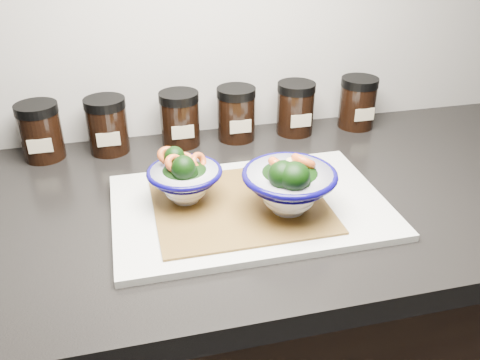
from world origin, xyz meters
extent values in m
cube|color=black|center=(0.00, 1.45, 0.88)|extent=(3.50, 0.60, 0.04)
cube|color=silver|center=(-0.07, 1.40, 0.91)|extent=(0.45, 0.30, 0.01)
cube|color=olive|center=(-0.09, 1.40, 0.91)|extent=(0.28, 0.24, 0.00)
cylinder|color=white|center=(-0.17, 1.43, 0.92)|extent=(0.04, 0.04, 0.01)
ellipsoid|color=white|center=(-0.17, 1.43, 0.93)|extent=(0.07, 0.07, 0.03)
torus|color=#09044C|center=(-0.17, 1.43, 0.97)|extent=(0.12, 0.12, 0.01)
torus|color=#09044C|center=(-0.17, 1.43, 0.96)|extent=(0.10, 0.10, 0.00)
ellipsoid|color=black|center=(-0.17, 1.43, 0.96)|extent=(0.09, 0.09, 0.04)
ellipsoid|color=black|center=(-0.18, 1.45, 0.97)|extent=(0.04, 0.04, 0.04)
cylinder|color=#477233|center=(-0.18, 1.45, 0.96)|extent=(0.01, 0.01, 0.02)
ellipsoid|color=black|center=(-0.18, 1.42, 0.98)|extent=(0.04, 0.04, 0.04)
cylinder|color=#477233|center=(-0.18, 1.42, 0.97)|extent=(0.01, 0.01, 0.02)
ellipsoid|color=black|center=(-0.19, 1.44, 0.97)|extent=(0.03, 0.03, 0.03)
cylinder|color=#477233|center=(-0.19, 1.44, 0.96)|extent=(0.01, 0.01, 0.02)
ellipsoid|color=black|center=(-0.17, 1.42, 0.98)|extent=(0.03, 0.03, 0.03)
cylinder|color=#477233|center=(-0.17, 1.42, 0.97)|extent=(0.01, 0.01, 0.02)
ellipsoid|color=black|center=(-0.18, 1.45, 0.99)|extent=(0.03, 0.03, 0.04)
cylinder|color=#477233|center=(-0.18, 1.45, 0.98)|extent=(0.01, 0.01, 0.02)
torus|color=orange|center=(-0.19, 1.43, 0.99)|extent=(0.04, 0.04, 0.05)
torus|color=orange|center=(-0.19, 1.46, 0.99)|extent=(0.05, 0.03, 0.05)
torus|color=orange|center=(-0.18, 1.42, 0.98)|extent=(0.05, 0.04, 0.05)
torus|color=orange|center=(-0.15, 1.45, 0.98)|extent=(0.05, 0.04, 0.04)
torus|color=orange|center=(-0.17, 1.45, 0.98)|extent=(0.04, 0.04, 0.03)
cylinder|color=#CCBC8E|center=(-0.18, 1.42, 0.98)|extent=(0.02, 0.02, 0.01)
cylinder|color=white|center=(-0.02, 1.37, 0.92)|extent=(0.05, 0.05, 0.01)
ellipsoid|color=white|center=(-0.02, 1.37, 0.94)|extent=(0.08, 0.08, 0.04)
torus|color=#09044C|center=(-0.02, 1.37, 0.98)|extent=(0.15, 0.15, 0.01)
torus|color=#09044C|center=(-0.02, 1.37, 0.96)|extent=(0.12, 0.12, 0.00)
ellipsoid|color=black|center=(-0.02, 1.37, 0.97)|extent=(0.11, 0.11, 0.05)
ellipsoid|color=black|center=(-0.02, 1.33, 0.98)|extent=(0.04, 0.04, 0.04)
cylinder|color=#477233|center=(-0.02, 1.33, 0.97)|extent=(0.01, 0.02, 0.03)
ellipsoid|color=black|center=(-0.02, 1.33, 1.00)|extent=(0.05, 0.05, 0.04)
cylinder|color=#477233|center=(-0.02, 1.33, 0.98)|extent=(0.01, 0.02, 0.03)
ellipsoid|color=black|center=(-0.04, 1.34, 1.00)|extent=(0.04, 0.04, 0.05)
cylinder|color=#477233|center=(-0.04, 1.34, 0.98)|extent=(0.02, 0.02, 0.03)
torus|color=orange|center=(-0.02, 1.33, 1.00)|extent=(0.06, 0.05, 0.05)
torus|color=orange|center=(0.01, 1.38, 0.99)|extent=(0.06, 0.06, 0.04)
torus|color=orange|center=(-0.04, 1.35, 1.00)|extent=(0.06, 0.06, 0.05)
cylinder|color=#CCBC8E|center=(-0.01, 1.38, 0.99)|extent=(0.02, 0.02, 0.01)
cylinder|color=#CCBC8E|center=(-0.03, 1.37, 0.99)|extent=(0.02, 0.02, 0.02)
cylinder|color=black|center=(-0.42, 1.69, 0.95)|extent=(0.08, 0.08, 0.09)
cylinder|color=black|center=(-0.42, 1.69, 1.00)|extent=(0.08, 0.08, 0.02)
cube|color=#C6B793|center=(-0.42, 1.65, 0.94)|extent=(0.05, 0.00, 0.03)
cylinder|color=black|center=(-0.29, 1.69, 0.95)|extent=(0.08, 0.08, 0.09)
cylinder|color=black|center=(-0.29, 1.69, 1.00)|extent=(0.08, 0.08, 0.02)
cube|color=#C6B793|center=(-0.29, 1.65, 0.94)|extent=(0.05, 0.00, 0.03)
cylinder|color=black|center=(-0.15, 1.69, 0.95)|extent=(0.08, 0.08, 0.09)
cylinder|color=black|center=(-0.15, 1.69, 1.00)|extent=(0.08, 0.08, 0.02)
cube|color=#C6B793|center=(-0.15, 1.65, 0.94)|extent=(0.04, 0.00, 0.03)
cylinder|color=black|center=(-0.03, 1.69, 0.95)|extent=(0.08, 0.08, 0.09)
cylinder|color=black|center=(-0.03, 1.69, 1.00)|extent=(0.08, 0.08, 0.02)
cube|color=#C6B793|center=(-0.03, 1.65, 0.94)|extent=(0.04, 0.00, 0.03)
cylinder|color=black|center=(0.11, 1.69, 0.95)|extent=(0.08, 0.08, 0.09)
cylinder|color=black|center=(0.11, 1.69, 1.00)|extent=(0.08, 0.08, 0.02)
cube|color=#C6B793|center=(0.11, 1.65, 0.94)|extent=(0.04, 0.00, 0.03)
cylinder|color=black|center=(0.25, 1.69, 0.95)|extent=(0.08, 0.08, 0.09)
cylinder|color=black|center=(0.25, 1.69, 1.00)|extent=(0.08, 0.08, 0.02)
cube|color=#C6B793|center=(0.25, 1.65, 0.94)|extent=(0.05, 0.00, 0.03)
camera|label=1|loc=(-0.26, 0.71, 1.36)|focal=38.00mm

